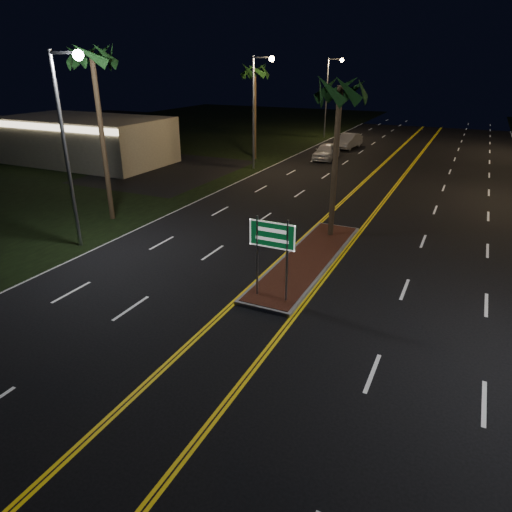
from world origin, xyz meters
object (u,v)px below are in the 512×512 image
Objects in this scene: highway_sign at (272,243)px; streetlight_left_near at (69,130)px; streetlight_left_far at (330,89)px; palm_left_far at (255,72)px; car_far at (348,140)px; median_island at (308,260)px; car_near at (326,150)px; streetlight_left_mid at (258,100)px; commercial_building at (86,140)px; palm_left_near at (92,58)px; palm_median at (340,90)px.

streetlight_left_near is (-10.61, 1.20, 3.25)m from highway_sign.
streetlight_left_far is (-10.61, 41.20, 3.25)m from highway_sign.
palm_left_far is 1.66× the size of car_far.
car_near reaches higher than median_island.
streetlight_left_mid reaches higher than car_near.
highway_sign is at bearing -33.48° from commercial_building.
palm_left_near is at bearing 157.40° from highway_sign.
streetlight_left_near is at bearing 173.53° from highway_sign.
palm_median is at bearing -53.82° from palm_left_far.
streetlight_left_near is 1.00× the size of streetlight_left_mid.
commercial_building is 28.18m from palm_median.
car_far is (4.27, 33.76, -4.77)m from streetlight_left_near.
highway_sign is 35.56m from car_far.
streetlight_left_near is (15.39, -15.99, 3.65)m from commercial_building.
streetlight_left_mid is at bearing 128.17° from palm_median.
car_near reaches higher than car_far.
palm_left_near is at bearing -89.14° from palm_left_far.
car_far is at bearing 42.11° from commercial_building.
streetlight_left_near is 20.00m from streetlight_left_mid.
palm_left_far is (-2.19, -16.00, 2.09)m from streetlight_left_far.
palm_left_far is at bearing -97.78° from streetlight_left_far.
highway_sign is 0.60× the size of car_far.
palm_median reaches higher than median_island.
car_far is at bearing -55.63° from streetlight_left_far.
median_island is 12.36m from streetlight_left_near.
streetlight_left_near reaches higher than palm_left_far.
commercial_building is at bearing 138.39° from palm_left_near.
streetlight_left_mid is 1.69× the size of car_near.
car_far is at bearing 56.50° from palm_left_far.
palm_left_far is at bearing 31.25° from commercial_building.
palm_left_far reaches higher than car_near.
streetlight_left_near is at bearing -90.48° from car_far.
car_far is at bearing 78.31° from palm_left_near.
median_island is 3.20× the size of highway_sign.
palm_median is at bearing 31.49° from streetlight_left_near.
commercial_building is at bearing 159.95° from palm_median.
palm_left_near reaches higher than car_far.
commercial_building is 1.70× the size of palm_left_far.
palm_left_far reaches higher than palm_median.
palm_left_near is at bearing -106.02° from car_near.
streetlight_left_far is (0.00, 40.00, 0.00)m from streetlight_left_near.
car_far is (-6.34, 30.76, 0.80)m from median_island.
car_near is at bearing 29.00° from commercial_building.
palm_left_far is (-2.19, 24.00, 2.09)m from streetlight_left_near.
streetlight_left_near reaches higher than palm_median.
car_far is (4.27, -6.24, -4.77)m from streetlight_left_far.
car_near is at bearing 23.87° from palm_left_far.
palm_left_far is (-12.80, 25.20, 5.34)m from highway_sign.
palm_median is at bearing 90.00° from highway_sign.
car_far is (19.66, 17.77, -1.12)m from commercial_building.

